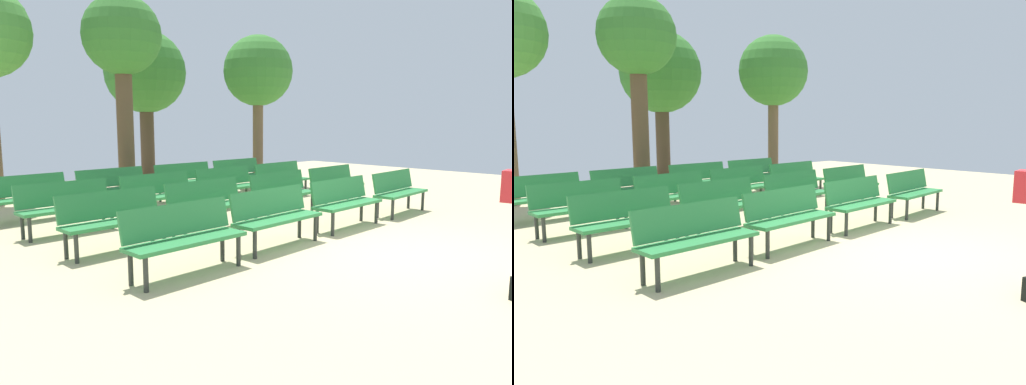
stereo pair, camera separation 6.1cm
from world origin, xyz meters
TOP-DOWN VIEW (x-y plane):
  - ground_plane at (0.00, 0.00)m, footprint 24.00×24.00m
  - bench_r0_c0 at (-2.86, 1.37)m, footprint 1.62×0.55m
  - bench_r0_c1 at (-1.08, 1.55)m, footprint 1.63×0.59m
  - bench_r0_c2 at (0.78, 1.66)m, footprint 1.63×0.57m
  - bench_r0_c3 at (2.68, 1.73)m, footprint 1.64×0.62m
  - bench_r1_c0 at (-2.98, 2.98)m, footprint 1.62×0.56m
  - bench_r1_c1 at (-1.17, 3.11)m, footprint 1.63×0.59m
  - bench_r1_c2 at (0.77, 3.20)m, footprint 1.64×0.62m
  - bench_r1_c3 at (2.60, 3.30)m, footprint 1.64×0.62m
  - bench_r2_c0 at (-3.06, 4.57)m, footprint 1.62×0.54m
  - bench_r2_c1 at (-1.18, 4.66)m, footprint 1.64×0.62m
  - bench_r2_c2 at (0.62, 4.77)m, footprint 1.64×0.62m
  - bench_r2_c3 at (2.45, 4.88)m, footprint 1.63×0.60m
  - bench_r3_c0 at (-3.20, 6.12)m, footprint 1.64×0.63m
  - bench_r3_c1 at (-1.35, 6.26)m, footprint 1.63×0.58m
  - bench_r3_c2 at (0.56, 6.31)m, footprint 1.62×0.54m
  - bench_r3_c3 at (2.40, 6.43)m, footprint 1.62×0.56m
  - tree_0 at (1.60, 9.91)m, footprint 2.49×2.49m
  - tree_2 at (-0.48, 7.33)m, footprint 1.88×1.88m
  - tree_3 at (3.88, 7.28)m, footprint 2.08×2.08m

SIDE VIEW (x-z plane):
  - ground_plane at x=0.00m, z-range 0.00..0.00m
  - bench_r0_c0 at x=-2.86m, z-range 0.07..0.94m
  - bench_r0_c1 at x=-1.08m, z-range 0.07..0.94m
  - bench_r0_c2 at x=0.78m, z-range 0.07..0.94m
  - bench_r0_c3 at x=2.68m, z-range 0.07..0.94m
  - bench_r1_c0 at x=-2.98m, z-range 0.07..0.94m
  - bench_r1_c1 at x=-1.17m, z-range 0.07..0.94m
  - bench_r1_c2 at x=0.77m, z-range 0.07..0.94m
  - bench_r1_c3 at x=2.60m, z-range 0.07..0.94m
  - bench_r2_c0 at x=-3.06m, z-range 0.07..0.94m
  - bench_r2_c1 at x=-1.18m, z-range 0.07..0.94m
  - bench_r2_c2 at x=0.62m, z-range 0.07..0.94m
  - bench_r2_c3 at x=2.45m, z-range 0.07..0.94m
  - bench_r3_c0 at x=-3.20m, z-range 0.07..0.94m
  - bench_r3_c1 at x=-1.35m, z-range 0.07..0.94m
  - bench_r3_c2 at x=0.56m, z-range 0.07..0.94m
  - bench_r3_c3 at x=2.40m, z-range 0.07..0.94m
  - tree_3 at x=3.88m, z-range 1.12..5.56m
  - tree_0 at x=1.60m, z-range 1.02..5.67m
  - tree_2 at x=-0.48m, z-range 1.32..6.18m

